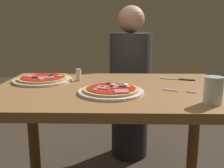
# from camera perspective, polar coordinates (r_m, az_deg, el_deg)

# --- Properties ---
(dining_table) EXTENTS (1.16, 0.79, 0.73)m
(dining_table) POSITION_cam_1_polar(r_m,az_deg,el_deg) (1.34, -0.05, -5.72)
(dining_table) COLOR olive
(dining_table) RESTS_ON ground
(pizza_foreground) EXTENTS (0.30, 0.30, 0.05)m
(pizza_foreground) POSITION_cam_1_polar(r_m,az_deg,el_deg) (1.20, 0.07, -1.42)
(pizza_foreground) COLOR white
(pizza_foreground) RESTS_ON dining_table
(pizza_across_left) EXTENTS (0.32, 0.32, 0.03)m
(pizza_across_left) POSITION_cam_1_polar(r_m,az_deg,el_deg) (1.50, -14.65, 1.01)
(pizza_across_left) COLOR silver
(pizza_across_left) RESTS_ON dining_table
(water_glass_near) EXTENTS (0.07, 0.07, 0.11)m
(water_glass_near) POSITION_cam_1_polar(r_m,az_deg,el_deg) (1.10, 20.93, -1.67)
(water_glass_near) COLOR silver
(water_glass_near) RESTS_ON dining_table
(fork) EXTENTS (0.15, 0.08, 0.00)m
(fork) POSITION_cam_1_polar(r_m,az_deg,el_deg) (1.27, 13.66, -1.38)
(fork) COLOR silver
(fork) RESTS_ON dining_table
(knife) EXTENTS (0.19, 0.09, 0.01)m
(knife) POSITION_cam_1_polar(r_m,az_deg,el_deg) (1.54, 14.39, 1.00)
(knife) COLOR silver
(knife) RESTS_ON dining_table
(salt_shaker) EXTENTS (0.03, 0.03, 0.07)m
(salt_shaker) POSITION_cam_1_polar(r_m,az_deg,el_deg) (1.47, -7.23, 1.94)
(salt_shaker) COLOR white
(salt_shaker) RESTS_ON dining_table
(diner_person) EXTENTS (0.32, 0.32, 1.18)m
(diner_person) POSITION_cam_1_polar(r_m,az_deg,el_deg) (2.07, 3.92, -0.77)
(diner_person) COLOR black
(diner_person) RESTS_ON ground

